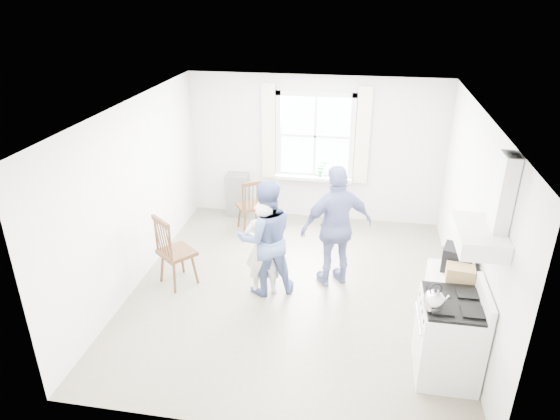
# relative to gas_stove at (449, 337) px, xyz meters

# --- Properties ---
(room_shell) EXTENTS (4.62, 5.12, 2.64)m
(room_shell) POSITION_rel_gas_stove_xyz_m (-1.91, 1.35, 0.82)
(room_shell) COLOR #786F5D
(room_shell) RESTS_ON ground
(window_assembly) EXTENTS (1.88, 0.24, 1.70)m
(window_assembly) POSITION_rel_gas_stove_xyz_m (-1.91, 3.80, 0.98)
(window_assembly) COLOR white
(window_assembly) RESTS_ON room_shell
(range_hood) EXTENTS (0.45, 0.76, 0.94)m
(range_hood) POSITION_rel_gas_stove_xyz_m (0.16, -0.00, 1.42)
(range_hood) COLOR silver
(range_hood) RESTS_ON room_shell
(shelf_unit) EXTENTS (0.40, 0.30, 0.80)m
(shelf_unit) POSITION_rel_gas_stove_xyz_m (-3.31, 3.68, -0.08)
(shelf_unit) COLOR slate
(shelf_unit) RESTS_ON ground
(gas_stove) EXTENTS (0.68, 0.76, 1.12)m
(gas_stove) POSITION_rel_gas_stove_xyz_m (0.00, 0.00, 0.00)
(gas_stove) COLOR silver
(gas_stove) RESTS_ON ground
(kettle) EXTENTS (0.22, 0.22, 0.31)m
(kettle) POSITION_rel_gas_stove_xyz_m (-0.25, -0.17, 0.57)
(kettle) COLOR silver
(kettle) RESTS_ON gas_stove
(low_cabinet) EXTENTS (0.50, 0.55, 0.90)m
(low_cabinet) POSITION_rel_gas_stove_xyz_m (0.07, 0.70, -0.03)
(low_cabinet) COLOR silver
(low_cabinet) RESTS_ON ground
(stereo_stack) EXTENTS (0.40, 0.38, 0.30)m
(stereo_stack) POSITION_rel_gas_stove_xyz_m (0.12, 0.76, 0.56)
(stereo_stack) COLOR black
(stereo_stack) RESTS_ON low_cabinet
(cardboard_box) EXTENTS (0.33, 0.25, 0.20)m
(cardboard_box) POSITION_rel_gas_stove_xyz_m (0.11, 0.49, 0.51)
(cardboard_box) COLOR #997A4A
(cardboard_box) RESTS_ON low_cabinet
(windsor_chair_a) EXTENTS (0.56, 0.55, 0.97)m
(windsor_chair_a) POSITION_rel_gas_stove_xyz_m (-2.88, 3.02, 0.11)
(windsor_chair_a) COLOR #3E2514
(windsor_chair_a) RESTS_ON ground
(windsor_chair_b) EXTENTS (0.64, 0.64, 1.09)m
(windsor_chair_b) POSITION_rel_gas_stove_xyz_m (-3.66, 1.16, 0.18)
(windsor_chair_b) COLOR #3E2514
(windsor_chair_b) RESTS_ON ground
(person_left) EXTENTS (0.59, 0.59, 1.41)m
(person_left) POSITION_rel_gas_stove_xyz_m (-2.32, 1.23, 0.22)
(person_left) COLOR silver
(person_left) RESTS_ON ground
(person_mid) EXTENTS (1.06, 1.06, 1.67)m
(person_mid) POSITION_rel_gas_stove_xyz_m (-2.29, 1.28, 0.35)
(person_mid) COLOR #4F6193
(person_mid) RESTS_ON ground
(person_right) EXTENTS (1.42, 1.42, 1.80)m
(person_right) POSITION_rel_gas_stove_xyz_m (-1.36, 1.66, 0.41)
(person_right) COLOR navy
(person_right) RESTS_ON ground
(potted_plant) EXTENTS (0.21, 0.21, 0.31)m
(potted_plant) POSITION_rel_gas_stove_xyz_m (-1.77, 3.71, 0.52)
(potted_plant) COLOR #33733C
(potted_plant) RESTS_ON window_assembly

